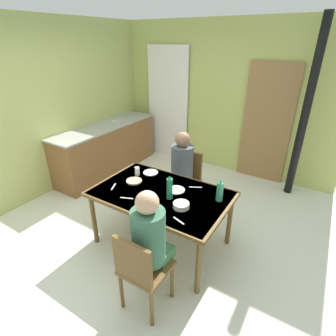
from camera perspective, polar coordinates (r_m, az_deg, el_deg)
ground_plane at (r=3.60m, az=-5.84°, el=-13.85°), size 6.51×6.51×0.00m
wall_back at (r=5.06m, az=11.39°, el=14.36°), size 4.21×0.10×2.63m
wall_left at (r=4.77m, az=-21.74°, el=12.35°), size 0.10×3.75×2.63m
door_wooden at (r=4.83m, az=20.47°, el=8.78°), size 0.80×0.05×2.00m
stove_pipe_column at (r=4.42m, az=27.48°, el=10.27°), size 0.12×0.12×2.63m
curtain_panel at (r=5.49m, az=-0.08°, el=13.51°), size 0.90×0.03×2.21m
kitchen_counter at (r=5.12m, az=-13.06°, el=4.18°), size 0.61×2.18×0.91m
dining_table at (r=3.06m, az=-1.49°, el=-6.31°), size 1.54×0.99×0.73m
chair_near_diner at (r=2.48m, az=-5.78°, el=-20.85°), size 0.40×0.40×0.87m
chair_far_diner at (r=3.83m, az=3.85°, el=-2.08°), size 0.40×0.40×0.87m
person_near_diner at (r=2.36m, az=-4.04°, el=-14.15°), size 0.30×0.37×0.77m
person_far_diner at (r=3.60m, az=2.95°, el=1.02°), size 0.30×0.37×0.77m
water_bottle_green_near at (r=2.88m, az=11.13°, el=-4.88°), size 0.07×0.07×0.26m
water_bottle_green_far at (r=2.86m, az=0.35°, el=-4.32°), size 0.07×0.07×0.28m
serving_bowl_center at (r=2.77m, az=2.85°, el=-8.03°), size 0.17×0.17×0.05m
dinner_plate_near_left at (r=3.46m, az=-3.77°, el=-0.98°), size 0.19×0.19×0.01m
dinner_plate_near_right at (r=3.07m, az=1.75°, el=-4.75°), size 0.20×0.20×0.01m
drinking_glass_by_near_diner at (r=2.64m, az=-3.33°, el=-9.35°), size 0.06×0.06×0.10m
drinking_glass_by_far_diner at (r=3.40m, az=-6.67°, el=-0.69°), size 0.06×0.06×0.11m
bread_plate_sliced at (r=3.27m, az=-7.33°, el=-2.78°), size 0.19×0.19×0.02m
cutlery_knife_near at (r=2.60m, az=2.32°, el=-11.29°), size 0.15×0.06×0.00m
cutlery_fork_near at (r=3.15m, az=5.94°, el=-4.13°), size 0.14×0.08×0.00m
cutlery_knife_far at (r=2.96m, az=-8.91°, el=-6.43°), size 0.14×0.07×0.00m
cutlery_fork_far at (r=3.21m, az=-11.68°, el=-3.96°), size 0.08×0.14×0.00m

